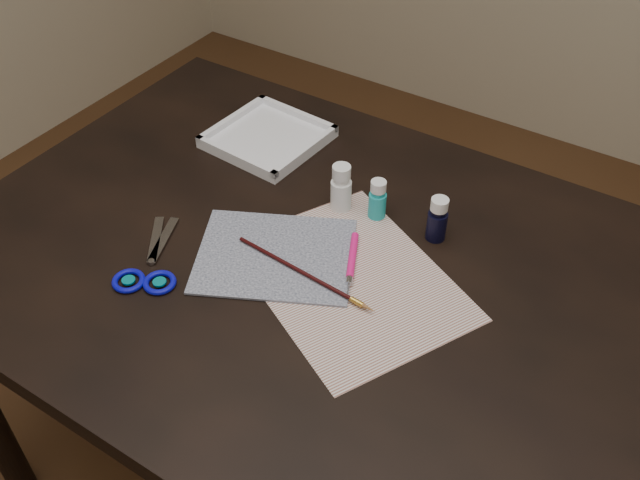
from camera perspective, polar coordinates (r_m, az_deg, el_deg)
The scene contains 10 objects.
table at distance 1.50m, azimuth 0.00°, elevation -12.10°, with size 1.30×0.90×0.75m, color black.
paper at distance 1.19m, azimuth 2.44°, elevation -3.16°, with size 0.38×0.29×0.00m, color silver.
canvas at distance 1.23m, azimuth -3.61°, elevation -1.24°, with size 0.27×0.21×0.00m, color black.
paint_bottle_white at distance 1.30m, azimuth 1.70°, elevation 4.22°, with size 0.04×0.04×0.09m, color white.
paint_bottle_cyan at distance 1.29m, azimuth 4.63°, elevation 3.27°, with size 0.03×0.03×0.08m, color #1FACB3.
paint_bottle_navy at distance 1.25m, azimuth 9.38°, elevation 1.68°, with size 0.04×0.04×0.09m, color black.
paintbrush at distance 1.18m, azimuth -1.25°, elevation -2.68°, with size 0.28×0.01×0.01m, color black, non-canonical shape.
craft_knife at distance 1.20m, azimuth 2.50°, elevation -2.10°, with size 0.16×0.01×0.01m, color #EC1578, non-canonical shape.
scissors at distance 1.26m, azimuth -13.50°, elevation -1.08°, with size 0.21×0.11×0.01m, color silver, non-canonical shape.
palette_tray at distance 1.50m, azimuth -4.19°, elevation 8.25°, with size 0.21×0.21×0.03m, color white.
Camera 1 is at (0.47, -0.74, 1.60)m, focal length 40.00 mm.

